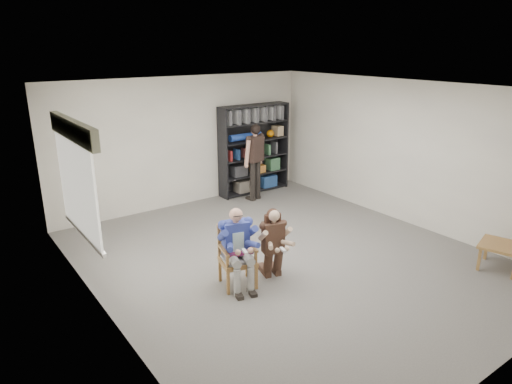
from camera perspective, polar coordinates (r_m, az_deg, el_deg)
room_shell at (r=7.26m, az=4.07°, el=1.73°), size 6.00×7.00×2.80m
floor at (r=7.77m, az=3.84°, el=-8.23°), size 6.00×7.00×0.01m
window_left at (r=6.75m, az=-21.35°, el=1.27°), size 0.16×2.00×1.75m
armchair at (r=6.75m, az=-2.32°, el=-8.05°), size 0.66×0.65×0.93m
seated_man at (r=6.69m, az=-2.34°, el=-6.97°), size 0.70×0.84×1.22m
kneeling_woman at (r=6.93m, az=2.23°, el=-6.50°), size 0.65×0.84×1.11m
bookshelf at (r=10.87m, az=-0.23°, el=5.38°), size 1.80×0.38×2.10m
standing_man at (r=10.31m, az=-0.11°, el=3.67°), size 0.59×0.42×1.75m
side_table at (r=8.28m, az=28.18°, el=-7.14°), size 0.76×0.76×0.43m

